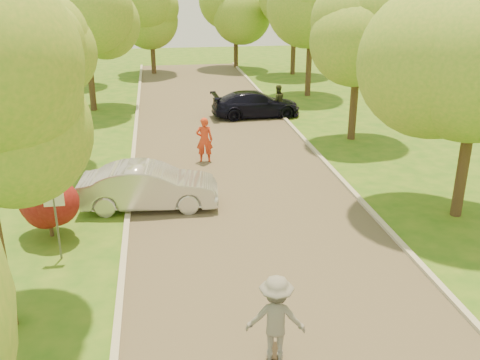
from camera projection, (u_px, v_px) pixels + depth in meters
ground at (296, 324)px, 12.31m from camera, size 100.00×100.00×0.00m
road at (241, 193)px, 19.68m from camera, size 8.00×60.00×0.01m
curb_left at (129, 198)px, 19.07m from camera, size 0.18×60.00×0.12m
curb_right at (347, 185)px, 20.25m from camera, size 0.18×60.00×0.12m
street_sign at (55, 208)px, 14.59m from camera, size 0.55×0.06×2.17m
red_shrub at (48, 203)px, 16.07m from camera, size 1.70×1.70×1.95m
tree_l_midb at (52, 55)px, 20.73m from camera, size 4.30×4.20×6.62m
tree_l_far at (88, 14)px, 29.68m from camera, size 4.92×4.80×7.79m
tree_r_midb at (363, 36)px, 24.40m from camera, size 4.51×4.40×7.01m
tree_r_far at (315, 3)px, 33.36m from camera, size 5.33×5.20×8.34m
tree_bg_a at (65, 8)px, 36.76m from camera, size 5.12×5.00×7.72m
tree_bg_b at (298, 2)px, 40.98m from camera, size 5.12×5.00×7.95m
tree_bg_c at (153, 9)px, 41.42m from camera, size 4.92×4.80×7.33m
tree_bg_d at (238, 3)px, 44.17m from camera, size 5.12×5.00×7.72m
silver_sedan at (149, 186)px, 18.22m from camera, size 4.79×1.99×1.54m
dark_sedan at (256, 104)px, 29.95m from camera, size 5.05×2.24×1.44m
longboard at (275, 357)px, 11.10m from camera, size 0.46×1.00×0.11m
skateboarder at (276, 318)px, 10.75m from camera, size 1.34×0.94×1.88m
person_striped at (204, 140)px, 22.61m from camera, size 0.76×0.54×1.95m
person_olive at (278, 101)px, 29.92m from camera, size 0.93×0.76×1.79m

